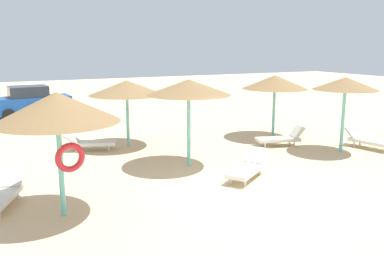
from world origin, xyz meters
TOP-DOWN VIEW (x-y plane):
  - ground_plane at (0.00, 0.00)m, footprint 80.00×80.00m
  - parasol_0 at (5.60, 1.80)m, footprint 2.34×2.34m
  - parasol_1 at (-0.27, 2.69)m, footprint 2.72×2.72m
  - parasol_2 at (-1.22, 6.22)m, footprint 2.92×2.92m
  - parasol_3 at (-4.64, 0.40)m, footprint 2.79×2.79m
  - parasol_4 at (4.89, 4.97)m, footprint 2.76×2.76m
  - lounger_0 at (6.99, 1.74)m, footprint 1.02×1.97m
  - lounger_1 at (0.77, 0.79)m, footprint 1.90×1.57m
  - lounger_2 at (-2.75, 6.22)m, footprint 2.01×1.25m
  - lounger_3 at (-5.91, 1.64)m, footprint 1.31×2.00m
  - lounger_4 at (4.19, 3.54)m, footprint 1.96×1.13m
  - bench_0 at (-3.52, 13.61)m, footprint 0.55×1.53m
  - parked_car at (-3.92, 15.22)m, footprint 4.10×2.19m

SIDE VIEW (x-z plane):
  - ground_plane at x=0.00m, z-range 0.00..0.00m
  - lounger_2 at x=-2.75m, z-range -0.02..0.65m
  - lounger_3 at x=-5.91m, z-range -0.03..0.65m
  - lounger_0 at x=6.99m, z-range -0.06..0.70m
  - lounger_4 at x=4.19m, z-range -0.07..0.72m
  - lounger_1 at x=0.77m, z-range -0.07..0.72m
  - bench_0 at x=-3.52m, z-range 0.10..0.59m
  - parked_car at x=-3.92m, z-range -0.04..1.68m
  - parasol_2 at x=-1.22m, z-range 1.01..3.60m
  - parasol_4 at x=4.89m, z-range 1.04..3.73m
  - parasol_3 at x=-4.64m, z-range 1.09..3.98m
  - parasol_0 at x=5.60m, z-range 1.15..3.94m
  - parasol_1 at x=-0.27m, z-range 1.17..4.02m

